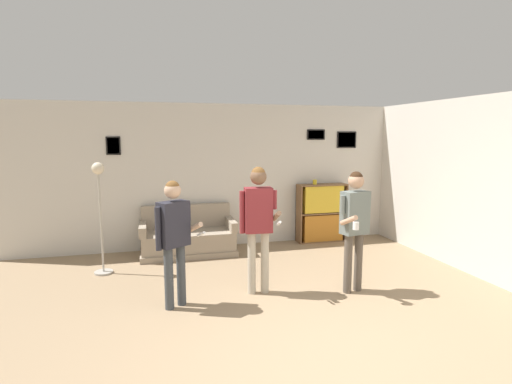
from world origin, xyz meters
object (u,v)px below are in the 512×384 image
(floor_lamp, at_px, (100,201))
(person_watcher_holding_cup, at_px, (355,219))
(person_player_foreground_left, at_px, (174,231))
(drinking_cup, at_px, (315,182))
(bookshelf, at_px, (322,213))
(person_player_foreground_center, at_px, (258,216))
(couch, at_px, (188,238))

(floor_lamp, bearing_deg, person_watcher_holding_cup, -25.66)
(person_player_foreground_left, distance_m, person_watcher_holding_cup, 2.37)
(person_player_foreground_left, relative_size, drinking_cup, 17.07)
(person_player_foreground_left, height_order, person_watcher_holding_cup, person_watcher_holding_cup)
(floor_lamp, xyz_separation_m, drinking_cup, (3.88, 0.92, 0.07))
(bookshelf, height_order, drinking_cup, drinking_cup)
(bookshelf, bearing_deg, person_player_foreground_center, -130.23)
(person_watcher_holding_cup, bearing_deg, floor_lamp, 154.34)
(person_watcher_holding_cup, bearing_deg, person_player_foreground_center, 167.38)
(bookshelf, height_order, person_player_foreground_center, person_player_foreground_center)
(bookshelf, xyz_separation_m, person_player_foreground_left, (-3.02, -2.44, 0.39))
(bookshelf, distance_m, drinking_cup, 0.65)
(bookshelf, relative_size, floor_lamp, 0.67)
(floor_lamp, bearing_deg, bookshelf, 12.86)
(person_player_foreground_center, distance_m, drinking_cup, 2.87)
(person_player_foreground_left, xyz_separation_m, person_watcher_holding_cup, (2.37, -0.11, 0.05))
(person_watcher_holding_cup, bearing_deg, person_player_foreground_left, 177.44)
(bookshelf, relative_size, person_player_foreground_left, 0.73)
(person_player_foreground_center, bearing_deg, couch, 110.15)
(couch, bearing_deg, drinking_cup, 4.56)
(bookshelf, height_order, person_player_foreground_left, person_player_foreground_left)
(person_watcher_holding_cup, bearing_deg, couch, 130.68)
(bookshelf, xyz_separation_m, drinking_cup, (-0.16, 0.00, 0.63))
(couch, height_order, person_player_foreground_center, person_player_foreground_center)
(couch, xyz_separation_m, person_player_foreground_center, (0.76, -2.06, 0.77))
(couch, distance_m, bookshelf, 2.70)
(floor_lamp, bearing_deg, drinking_cup, 13.39)
(person_player_foreground_left, bearing_deg, person_watcher_holding_cup, -2.56)
(couch, xyz_separation_m, person_watcher_holding_cup, (2.02, -2.35, 0.72))
(person_player_foreground_center, relative_size, person_watcher_holding_cup, 1.04)
(bookshelf, bearing_deg, person_watcher_holding_cup, -104.47)
(floor_lamp, height_order, person_watcher_holding_cup, floor_lamp)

